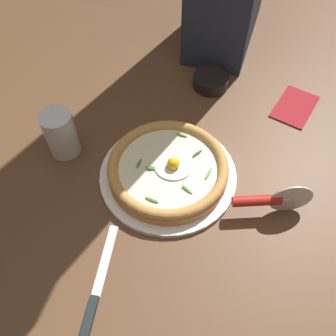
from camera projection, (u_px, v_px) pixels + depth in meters
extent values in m
cube|color=brown|center=(172.00, 193.00, 0.82)|extent=(2.40, 2.40, 0.03)
cylinder|color=white|center=(168.00, 175.00, 0.82)|extent=(0.31, 0.31, 0.01)
cylinder|color=#C78947|center=(168.00, 171.00, 0.81)|extent=(0.27, 0.27, 0.02)
torus|color=#C38B46|center=(168.00, 166.00, 0.79)|extent=(0.27, 0.27, 0.02)
cylinder|color=#EDEABF|center=(168.00, 167.00, 0.80)|extent=(0.22, 0.22, 0.00)
ellipsoid|color=white|center=(172.00, 167.00, 0.79)|extent=(0.08, 0.07, 0.01)
sphere|color=yellow|center=(173.00, 163.00, 0.78)|extent=(0.03, 0.03, 0.03)
ellipsoid|color=#2B612B|center=(198.00, 153.00, 0.82)|extent=(0.03, 0.03, 0.01)
ellipsoid|color=#418046|center=(152.00, 200.00, 0.74)|extent=(0.03, 0.02, 0.00)
ellipsoid|color=#4A8041|center=(139.00, 163.00, 0.80)|extent=(0.01, 0.03, 0.01)
ellipsoid|color=#4F9F3F|center=(209.00, 173.00, 0.78)|extent=(0.02, 0.03, 0.01)
ellipsoid|color=#2B712A|center=(152.00, 168.00, 0.79)|extent=(0.03, 0.01, 0.01)
ellipsoid|color=#539946|center=(187.00, 189.00, 0.76)|extent=(0.03, 0.03, 0.01)
ellipsoid|color=#387D28|center=(182.00, 135.00, 0.85)|extent=(0.03, 0.02, 0.01)
cylinder|color=black|center=(211.00, 81.00, 1.00)|extent=(0.10, 0.10, 0.03)
cylinder|color=silver|center=(291.00, 199.00, 0.74)|extent=(0.09, 0.01, 0.09)
cylinder|color=silver|center=(286.00, 199.00, 0.74)|extent=(0.02, 0.01, 0.01)
cylinder|color=#B02017|center=(257.00, 201.00, 0.74)|extent=(0.10, 0.03, 0.02)
cube|color=silver|center=(105.00, 259.00, 0.71)|extent=(0.03, 0.15, 0.00)
cube|color=black|center=(88.00, 322.00, 0.64)|extent=(0.02, 0.09, 0.01)
cylinder|color=silver|center=(61.00, 134.00, 0.83)|extent=(0.07, 0.07, 0.11)
cylinder|color=white|center=(64.00, 142.00, 0.85)|extent=(0.07, 0.07, 0.05)
cube|color=maroon|center=(295.00, 106.00, 0.96)|extent=(0.15, 0.17, 0.01)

